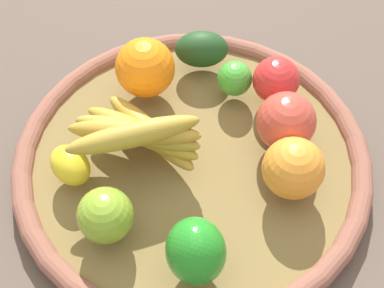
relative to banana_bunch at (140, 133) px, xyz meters
The scene contains 12 objects.
ground_plane 0.10m from the banana_bunch, 108.54° to the right, with size 2.40×2.40×0.00m, color brown.
basket 0.09m from the banana_bunch, 108.54° to the right, with size 0.48×0.48×0.04m.
banana_bunch is the anchor object (origin of this frame).
apple_2 0.12m from the banana_bunch, 144.07° to the left, with size 0.07×0.07×0.07m, color #7CA52A.
bell_pepper 0.18m from the banana_bunch, behind, with size 0.07×0.07×0.08m, color #228C23.
orange_0 0.12m from the banana_bunch, 19.52° to the right, with size 0.08×0.08×0.08m, color orange.
apple_0 0.19m from the banana_bunch, 102.10° to the right, with size 0.08×0.08×0.08m, color #C34435.
apple_1 0.21m from the banana_bunch, 79.84° to the right, with size 0.07×0.07×0.07m, color red.
lime_0 0.17m from the banana_bunch, 67.30° to the right, with size 0.05×0.05×0.05m, color green.
lemon_0 0.09m from the banana_bunch, 92.79° to the left, with size 0.06×0.04×0.04m, color yellow.
orange_1 0.19m from the banana_bunch, 123.76° to the right, with size 0.08×0.08×0.08m, color orange.
avocado 0.19m from the banana_bunch, 44.32° to the right, with size 0.08×0.05×0.05m, color #1D421D.
Camera 1 is at (-0.42, 0.15, 0.65)m, focal length 54.59 mm.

